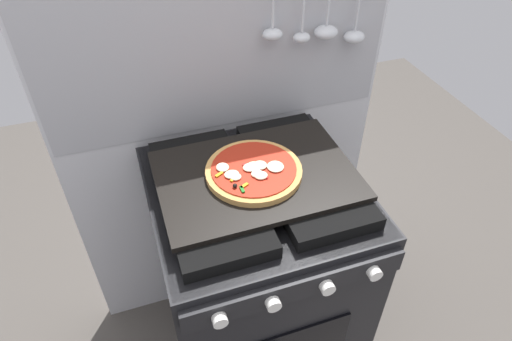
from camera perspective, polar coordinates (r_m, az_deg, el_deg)
kitchen_backsplash at (r=1.55m, az=-3.86°, el=3.77°), size 1.10×0.09×1.55m
stove at (r=1.57m, az=0.02°, el=-13.36°), size 0.60×0.64×0.90m
baking_tray at (r=1.23m, az=0.00°, el=-0.64°), size 0.54×0.38×0.02m
pizza_left at (r=1.21m, az=-0.25°, el=-0.15°), size 0.26×0.26×0.03m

